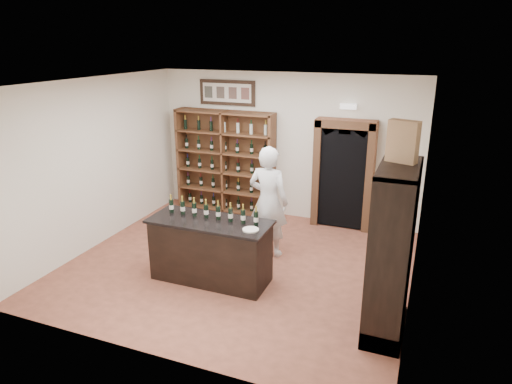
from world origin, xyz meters
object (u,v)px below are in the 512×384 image
Objects in this scene: wine_crate at (403,141)px; wine_shelf at (226,162)px; counter_bottle_0 at (171,206)px; tasting_counter at (211,251)px; side_cabinet at (392,276)px; shopkeeper at (268,202)px.

wine_shelf is at bearing 159.58° from wine_crate.
wine_crate is at bearing -3.46° from counter_bottle_0.
tasting_counter is 3.71× the size of wine_crate.
counter_bottle_0 is 0.59× the size of wine_crate.
wine_crate is at bearing 104.38° from side_cabinet.
counter_bottle_0 is 0.14× the size of side_cabinet.
wine_crate reaches higher than counter_bottle_0.
counter_bottle_0 is at bearing 173.55° from side_cabinet.
shopkeeper is at bearing 41.90° from counter_bottle_0.
wine_shelf reaches higher than counter_bottle_0.
counter_bottle_0 is (-0.72, 0.09, 0.61)m from tasting_counter.
counter_bottle_0 is at bearing 172.92° from tasting_counter.
counter_bottle_0 is at bearing -164.97° from wine_crate.
side_cabinet is at bearing -57.13° from wine_crate.
tasting_counter is 6.27× the size of counter_bottle_0.
side_cabinet reaches higher than tasting_counter.
side_cabinet reaches higher than shopkeeper.
wine_crate is (3.78, -3.05, 1.35)m from wine_shelf.
wine_shelf and side_cabinet have the same top height.
wine_shelf is 5.02m from side_cabinet.
side_cabinet is 1.71m from wine_crate.
wine_crate is at bearing 152.55° from shopkeeper.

